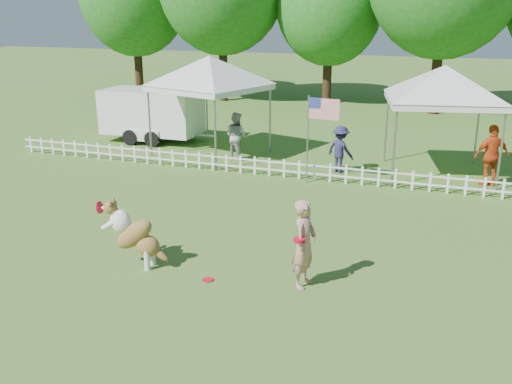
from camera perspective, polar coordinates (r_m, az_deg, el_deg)
ground at (r=11.95m, az=-3.77°, el=-7.74°), size 120.00×120.00×0.00m
picket_fence at (r=18.07m, az=5.10°, el=2.15°), size 22.00×0.08×0.60m
handler at (r=10.96m, az=4.87°, el=-5.18°), size 0.50×0.69×1.75m
dog at (r=12.07m, az=-11.98°, el=-4.18°), size 1.40×0.57×1.41m
frisbee_on_turf at (r=11.51m, az=-4.82°, el=-8.75°), size 0.29×0.29×0.02m
canopy_tent_left at (r=21.07m, az=-4.58°, el=8.46°), size 4.24×4.24×3.52m
canopy_tent_right at (r=19.20m, az=17.92°, el=6.63°), size 3.94×3.94×3.44m
cargo_trailer at (r=23.75m, az=-10.35°, el=7.59°), size 4.92×2.28×2.14m
flag_pole at (r=17.55m, az=5.18°, el=5.23°), size 1.05×0.22×2.71m
spectator_a at (r=20.45m, az=-2.01°, el=5.63°), size 0.98×0.85×1.70m
spectator_b at (r=18.95m, az=8.43°, el=4.25°), size 1.15×0.98×1.55m
spectator_c at (r=18.62m, az=22.49°, el=3.38°), size 1.19×0.95×1.89m
tree_far_left at (r=37.30m, az=-12.02°, el=17.92°), size 6.60×6.60×11.00m
tree_center_left at (r=33.19m, az=7.36°, el=17.18°), size 6.00×6.00×9.80m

